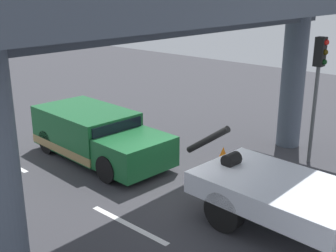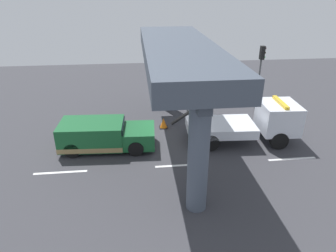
{
  "view_description": "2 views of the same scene",
  "coord_description": "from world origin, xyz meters",
  "px_view_note": "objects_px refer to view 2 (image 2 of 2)",
  "views": [
    {
      "loc": [
        6.94,
        -8.56,
        5.51
      ],
      "look_at": [
        -1.26,
        0.53,
        1.59
      ],
      "focal_mm": 46.05,
      "sensor_mm": 36.0,
      "label": 1
    },
    {
      "loc": [
        -2.05,
        -15.44,
        8.5
      ],
      "look_at": [
        -0.44,
        -0.42,
        1.37
      ],
      "focal_mm": 32.56,
      "sensor_mm": 36.0,
      "label": 2
    }
  ],
  "objects_px": {
    "tow_truck_white": "(254,122)",
    "traffic_light_near": "(189,72)",
    "traffic_cone_orange": "(164,123)",
    "traffic_light_far": "(261,65)",
    "towed_van_green": "(103,135)"
  },
  "relations": [
    {
      "from": "traffic_cone_orange",
      "to": "traffic_light_far",
      "type": "bearing_deg",
      "value": 17.44
    },
    {
      "from": "towed_van_green",
      "to": "traffic_light_near",
      "type": "bearing_deg",
      "value": 38.69
    },
    {
      "from": "towed_van_green",
      "to": "traffic_light_far",
      "type": "distance_m",
      "value": 11.77
    },
    {
      "from": "tow_truck_white",
      "to": "traffic_light_near",
      "type": "relative_size",
      "value": 1.78
    },
    {
      "from": "traffic_light_near",
      "to": "traffic_cone_orange",
      "type": "xyz_separation_m",
      "value": [
        -1.96,
        -2.18,
        -2.69
      ]
    },
    {
      "from": "towed_van_green",
      "to": "traffic_cone_orange",
      "type": "bearing_deg",
      "value": 32.22
    },
    {
      "from": "tow_truck_white",
      "to": "traffic_cone_orange",
      "type": "relative_size",
      "value": 11.38
    },
    {
      "from": "towed_van_green",
      "to": "traffic_light_near",
      "type": "relative_size",
      "value": 1.29
    },
    {
      "from": "towed_van_green",
      "to": "traffic_light_near",
      "type": "distance_m",
      "value": 7.48
    },
    {
      "from": "traffic_light_far",
      "to": "traffic_cone_orange",
      "type": "height_order",
      "value": "traffic_light_far"
    },
    {
      "from": "tow_truck_white",
      "to": "traffic_light_near",
      "type": "bearing_deg",
      "value": 124.34
    },
    {
      "from": "traffic_light_near",
      "to": "traffic_light_far",
      "type": "distance_m",
      "value": 5.01
    },
    {
      "from": "towed_van_green",
      "to": "tow_truck_white",
      "type": "bearing_deg",
      "value": -0.28
    },
    {
      "from": "traffic_light_near",
      "to": "towed_van_green",
      "type": "bearing_deg",
      "value": -141.31
    },
    {
      "from": "towed_van_green",
      "to": "traffic_cone_orange",
      "type": "distance_m",
      "value": 4.3
    }
  ]
}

